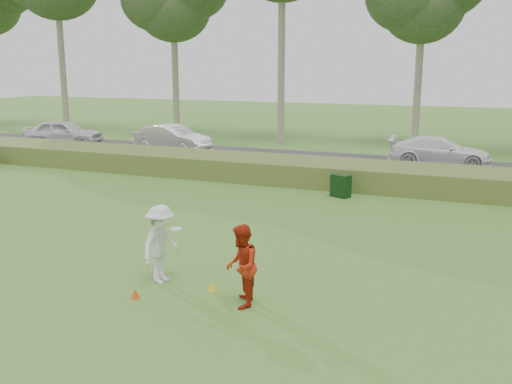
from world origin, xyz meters
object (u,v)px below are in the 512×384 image
at_px(car_mid, 172,139).
at_px(car_right, 439,151).
at_px(player_red, 241,266).
at_px(cone_orange, 135,294).
at_px(cone_yellow, 213,286).
at_px(car_left, 64,133).
at_px(utility_cabinet, 341,186).
at_px(player_white, 161,244).

height_order(car_mid, car_right, car_mid).
distance_m(player_red, cone_orange, 2.42).
relative_size(cone_yellow, car_right, 0.05).
height_order(cone_orange, car_left, car_left).
relative_size(player_red, car_mid, 0.37).
bearing_deg(car_right, utility_cabinet, 156.23).
height_order(cone_orange, utility_cabinet, utility_cabinet).
distance_m(car_left, car_mid, 7.33).
distance_m(cone_orange, car_mid, 20.23).
xyz_separation_m(player_red, car_right, (2.39, 18.41, -0.10)).
distance_m(player_white, car_right, 18.46).
bearing_deg(utility_cabinet, car_left, -178.25).
xyz_separation_m(utility_cabinet, car_right, (2.85, 8.02, 0.33)).
xyz_separation_m(car_left, car_mid, (7.33, 0.18, -0.02)).
relative_size(cone_orange, car_left, 0.04).
distance_m(player_white, car_mid, 19.34).
height_order(player_white, car_left, player_white).
bearing_deg(player_red, player_white, -121.91).
bearing_deg(player_white, car_mid, 35.32).
xyz_separation_m(player_white, car_mid, (-9.50, 16.85, -0.08)).
xyz_separation_m(player_white, car_right, (4.59, 17.89, -0.15)).
distance_m(cone_orange, car_right, 19.48).
height_order(car_left, car_right, car_left).
relative_size(player_red, cone_orange, 8.61).
xyz_separation_m(cone_yellow, utility_cabinet, (0.43, 9.92, 0.32)).
bearing_deg(car_left, player_white, -151.04).
relative_size(cone_yellow, car_mid, 0.05).
bearing_deg(car_left, cone_yellow, -148.99).
distance_m(cone_orange, cone_yellow, 1.66).
distance_m(player_red, utility_cabinet, 10.41).
xyz_separation_m(cone_orange, car_mid, (-9.45, 17.87, 0.72)).
relative_size(utility_cabinet, car_right, 0.18).
bearing_deg(cone_orange, car_mid, 117.88).
relative_size(utility_cabinet, car_mid, 0.19).
height_order(player_red, utility_cabinet, player_red).
bearing_deg(utility_cabinet, player_red, -65.56).
bearing_deg(player_red, car_left, -150.63).
height_order(cone_yellow, car_mid, car_mid).
bearing_deg(utility_cabinet, player_white, -78.09).
relative_size(cone_orange, cone_yellow, 0.91).
bearing_deg(car_mid, car_right, -76.34).
bearing_deg(player_red, cone_orange, -96.06).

